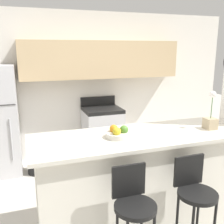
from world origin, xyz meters
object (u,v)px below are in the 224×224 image
object	(u,v)px
bar_stool_left	(133,208)
orchid_vase	(211,119)
bar_stool_right	(195,195)
fruit_bowl	(118,133)
trash_bin	(37,162)
stove_range	(102,133)

from	to	relation	value
bar_stool_left	orchid_vase	size ratio (longest dim) A/B	2.41
orchid_vase	bar_stool_right	bearing A→B (deg)	-136.05
orchid_vase	fruit_bowl	size ratio (longest dim) A/B	1.66
orchid_vase	trash_bin	xyz separation A→B (m)	(-1.76, 1.78, -1.00)
stove_range	bar_stool_left	world-z (taller)	stove_range
bar_stool_right	orchid_vase	world-z (taller)	orchid_vase
trash_bin	stove_range	bearing A→B (deg)	12.97
stove_range	fruit_bowl	xyz separation A→B (m)	(-0.44, -1.99, 0.65)
bar_stool_right	trash_bin	size ratio (longest dim) A/B	2.62
bar_stool_left	orchid_vase	distance (m)	1.33
fruit_bowl	trash_bin	world-z (taller)	fruit_bowl
bar_stool_left	orchid_vase	xyz separation A→B (m)	(1.11, 0.51, 0.52)
bar_stool_left	bar_stool_right	distance (m)	0.58
bar_stool_left	trash_bin	size ratio (longest dim) A/B	2.62
trash_bin	bar_stool_right	bearing A→B (deg)	-61.72
bar_stool_left	fruit_bowl	bearing A→B (deg)	82.36
bar_stool_left	fruit_bowl	xyz separation A→B (m)	(0.08, 0.57, 0.45)
stove_range	orchid_vase	xyz separation A→B (m)	(0.60, -2.04, 0.72)
stove_range	bar_stool_right	world-z (taller)	stove_range
stove_range	orchid_vase	world-z (taller)	orchid_vase
bar_stool_right	trash_bin	world-z (taller)	bar_stool_right
stove_range	trash_bin	xyz separation A→B (m)	(-1.17, -0.27, -0.27)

